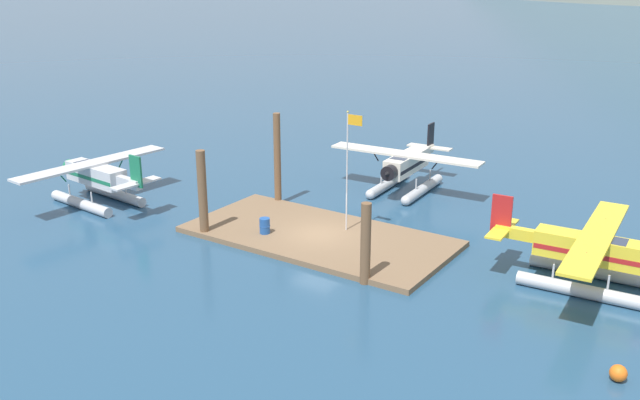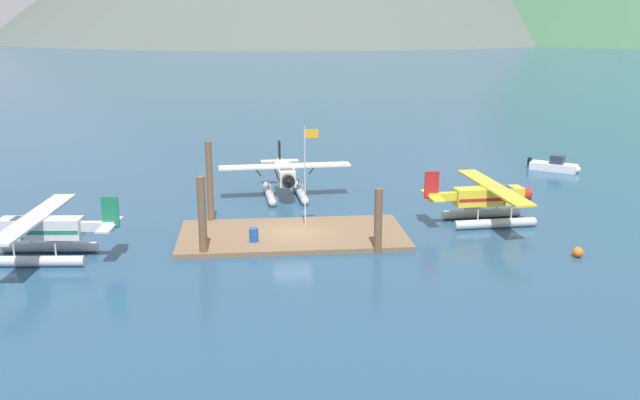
{
  "view_description": "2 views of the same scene",
  "coord_description": "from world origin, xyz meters",
  "px_view_note": "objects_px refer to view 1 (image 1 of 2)",
  "views": [
    {
      "loc": [
        20.01,
        -29.89,
        14.36
      ],
      "look_at": [
        0.03,
        0.1,
        2.25
      ],
      "focal_mm": 39.12,
      "sensor_mm": 36.0,
      "label": 1
    },
    {
      "loc": [
        -2.45,
        -42.77,
        13.96
      ],
      "look_at": [
        2.15,
        3.48,
        1.55
      ],
      "focal_mm": 38.45,
      "sensor_mm": 36.0,
      "label": 2
    }
  ],
  "objects_px": {
    "flagpole": "(349,159)",
    "fuel_drum": "(265,226)",
    "seaplane_silver_port_aft": "(96,180)",
    "seaplane_cream_bow_centre": "(406,168)",
    "mooring_buoy": "(618,373)",
    "seaplane_yellow_stbd_fwd": "(588,256)"
  },
  "relations": [
    {
      "from": "flagpole",
      "to": "seaplane_cream_bow_centre",
      "type": "distance_m",
      "value": 9.58
    },
    {
      "from": "seaplane_silver_port_aft",
      "to": "seaplane_cream_bow_centre",
      "type": "bearing_deg",
      "value": 41.2
    },
    {
      "from": "fuel_drum",
      "to": "mooring_buoy",
      "type": "xyz_separation_m",
      "value": [
        19.39,
        -3.99,
        -0.42
      ]
    },
    {
      "from": "flagpole",
      "to": "seaplane_yellow_stbd_fwd",
      "type": "bearing_deg",
      "value": 2.37
    },
    {
      "from": "mooring_buoy",
      "to": "seaplane_silver_port_aft",
      "type": "distance_m",
      "value": 32.06
    },
    {
      "from": "fuel_drum",
      "to": "seaplane_silver_port_aft",
      "type": "height_order",
      "value": "seaplane_silver_port_aft"
    },
    {
      "from": "seaplane_yellow_stbd_fwd",
      "to": "seaplane_cream_bow_centre",
      "type": "bearing_deg",
      "value": 148.23
    },
    {
      "from": "fuel_drum",
      "to": "mooring_buoy",
      "type": "distance_m",
      "value": 19.8
    },
    {
      "from": "flagpole",
      "to": "seaplane_yellow_stbd_fwd",
      "type": "distance_m",
      "value": 13.1
    },
    {
      "from": "seaplane_silver_port_aft",
      "to": "seaplane_yellow_stbd_fwd",
      "type": "distance_m",
      "value": 29.26
    },
    {
      "from": "mooring_buoy",
      "to": "seaplane_yellow_stbd_fwd",
      "type": "relative_size",
      "value": 0.06
    },
    {
      "from": "mooring_buoy",
      "to": "seaplane_cream_bow_centre",
      "type": "relative_size",
      "value": 0.06
    },
    {
      "from": "flagpole",
      "to": "seaplane_silver_port_aft",
      "type": "height_order",
      "value": "flagpole"
    },
    {
      "from": "seaplane_cream_bow_centre",
      "to": "mooring_buoy",
      "type": "bearing_deg",
      "value": -43.6
    },
    {
      "from": "flagpole",
      "to": "seaplane_cream_bow_centre",
      "type": "relative_size",
      "value": 0.65
    },
    {
      "from": "fuel_drum",
      "to": "seaplane_cream_bow_centre",
      "type": "distance_m",
      "value": 12.34
    },
    {
      "from": "flagpole",
      "to": "fuel_drum",
      "type": "distance_m",
      "value": 5.96
    },
    {
      "from": "mooring_buoy",
      "to": "seaplane_cream_bow_centre",
      "type": "distance_m",
      "value": 23.28
    },
    {
      "from": "seaplane_silver_port_aft",
      "to": "seaplane_cream_bow_centre",
      "type": "xyz_separation_m",
      "value": [
        15.08,
        13.2,
        0.0
      ]
    },
    {
      "from": "flagpole",
      "to": "seaplane_silver_port_aft",
      "type": "distance_m",
      "value": 16.88
    },
    {
      "from": "seaplane_silver_port_aft",
      "to": "fuel_drum",
      "type": "bearing_deg",
      "value": 5.28
    },
    {
      "from": "seaplane_yellow_stbd_fwd",
      "to": "seaplane_cream_bow_centre",
      "type": "relative_size",
      "value": 1.0
    }
  ]
}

